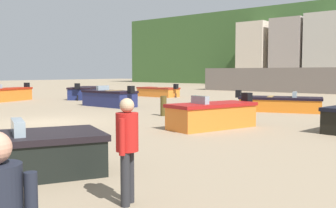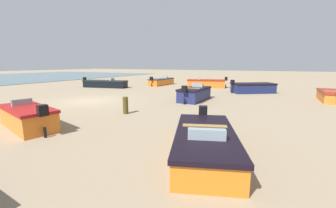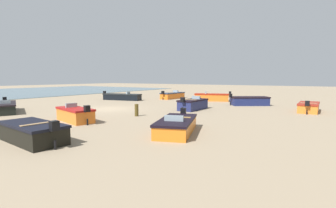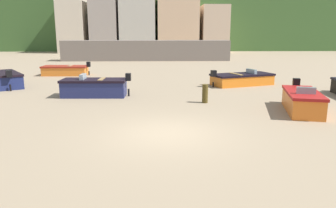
{
  "view_description": "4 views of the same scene",
  "coord_description": "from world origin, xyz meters",
  "px_view_note": "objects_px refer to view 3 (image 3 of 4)",
  "views": [
    {
      "loc": [
        13.86,
        -8.97,
        2.0
      ],
      "look_at": [
        1.1,
        6.36,
        0.41
      ],
      "focal_mm": 42.51,
      "sensor_mm": 36.0,
      "label": 1
    },
    {
      "loc": [
        11.04,
        12.07,
        2.66
      ],
      "look_at": [
        1.61,
        7.28,
        0.67
      ],
      "focal_mm": 22.73,
      "sensor_mm": 36.0,
      "label": 2
    },
    {
      "loc": [
        16.38,
        16.9,
        2.91
      ],
      "look_at": [
        1.56,
        7.45,
        1.03
      ],
      "focal_mm": 26.39,
      "sensor_mm": 36.0,
      "label": 3
    },
    {
      "loc": [
        -0.29,
        -10.62,
        3.39
      ],
      "look_at": [
        0.06,
        0.57,
        0.91
      ],
      "focal_mm": 34.43,
      "sensor_mm": 36.0,
      "label": 4
    }
  ],
  "objects_px": {
    "boat_orange_0": "(75,114)",
    "boat_orange_3": "(212,97)",
    "boat_orange_2": "(177,125)",
    "boat_navy_5": "(193,104)",
    "mooring_post_near_water": "(137,110)",
    "boat_black_1": "(4,107)",
    "boat_orange_4": "(309,107)",
    "boat_navy_8": "(249,101)",
    "boat_orange_7": "(173,95)",
    "boat_black_6": "(122,97)",
    "boat_black_9": "(33,132)"
  },
  "relations": [
    {
      "from": "boat_navy_8",
      "to": "mooring_post_near_water",
      "type": "relative_size",
      "value": 4.48
    },
    {
      "from": "boat_orange_7",
      "to": "boat_orange_4",
      "type": "bearing_deg",
      "value": -12.72
    },
    {
      "from": "boat_orange_2",
      "to": "boat_orange_4",
      "type": "relative_size",
      "value": 1.15
    },
    {
      "from": "boat_orange_3",
      "to": "boat_orange_4",
      "type": "distance_m",
      "value": 11.78
    },
    {
      "from": "boat_orange_0",
      "to": "boat_navy_8",
      "type": "height_order",
      "value": "boat_navy_8"
    },
    {
      "from": "boat_black_1",
      "to": "boat_navy_5",
      "type": "relative_size",
      "value": 1.36
    },
    {
      "from": "boat_navy_8",
      "to": "boat_black_9",
      "type": "distance_m",
      "value": 21.06
    },
    {
      "from": "boat_orange_4",
      "to": "boat_navy_5",
      "type": "xyz_separation_m",
      "value": [
        4.07,
        -9.01,
        0.09
      ]
    },
    {
      "from": "boat_black_6",
      "to": "boat_black_9",
      "type": "xyz_separation_m",
      "value": [
        17.87,
        11.22,
        0.02
      ]
    },
    {
      "from": "boat_black_1",
      "to": "boat_orange_4",
      "type": "xyz_separation_m",
      "value": [
        -14.26,
        21.55,
        -0.02
      ]
    },
    {
      "from": "boat_orange_7",
      "to": "boat_black_9",
      "type": "xyz_separation_m",
      "value": [
        23.36,
        6.84,
        0.0
      ]
    },
    {
      "from": "boat_navy_5",
      "to": "boat_black_1",
      "type": "bearing_deg",
      "value": -139.44
    },
    {
      "from": "boat_orange_0",
      "to": "boat_orange_4",
      "type": "relative_size",
      "value": 0.97
    },
    {
      "from": "boat_navy_8",
      "to": "boat_black_9",
      "type": "relative_size",
      "value": 1.0
    },
    {
      "from": "boat_orange_3",
      "to": "boat_orange_7",
      "type": "distance_m",
      "value": 6.03
    },
    {
      "from": "boat_black_1",
      "to": "boat_black_6",
      "type": "xyz_separation_m",
      "value": [
        -13.9,
        0.35,
        0.0
      ]
    },
    {
      "from": "boat_orange_7",
      "to": "boat_orange_2",
      "type": "bearing_deg",
      "value": -53.74
    },
    {
      "from": "boat_navy_5",
      "to": "boat_orange_0",
      "type": "bearing_deg",
      "value": -109.99
    },
    {
      "from": "boat_black_6",
      "to": "boat_orange_7",
      "type": "bearing_deg",
      "value": 129.35
    },
    {
      "from": "boat_orange_4",
      "to": "boat_black_6",
      "type": "height_order",
      "value": "boat_black_6"
    },
    {
      "from": "boat_orange_4",
      "to": "boat_black_9",
      "type": "bearing_deg",
      "value": -118.27
    },
    {
      "from": "boat_orange_2",
      "to": "boat_orange_7",
      "type": "xyz_separation_m",
      "value": [
        -18.21,
        -11.4,
        0.05
      ]
    },
    {
      "from": "boat_orange_4",
      "to": "boat_black_6",
      "type": "bearing_deg",
      "value": -178.59
    },
    {
      "from": "boat_black_1",
      "to": "mooring_post_near_water",
      "type": "relative_size",
      "value": 5.57
    },
    {
      "from": "boat_navy_5",
      "to": "mooring_post_near_water",
      "type": "bearing_deg",
      "value": -106.4
    },
    {
      "from": "boat_orange_2",
      "to": "boat_black_1",
      "type": "bearing_deg",
      "value": -15.43
    },
    {
      "from": "boat_orange_2",
      "to": "mooring_post_near_water",
      "type": "bearing_deg",
      "value": -50.39
    },
    {
      "from": "mooring_post_near_water",
      "to": "boat_black_1",
      "type": "bearing_deg",
      "value": -67.5
    },
    {
      "from": "boat_orange_2",
      "to": "boat_orange_0",
      "type": "bearing_deg",
      "value": -13.95
    },
    {
      "from": "boat_black_1",
      "to": "boat_navy_8",
      "type": "height_order",
      "value": "boat_navy_8"
    },
    {
      "from": "mooring_post_near_water",
      "to": "boat_navy_8",
      "type": "bearing_deg",
      "value": 156.62
    },
    {
      "from": "boat_orange_4",
      "to": "boat_black_6",
      "type": "relative_size",
      "value": 0.7
    },
    {
      "from": "boat_black_6",
      "to": "mooring_post_near_water",
      "type": "height_order",
      "value": "boat_black_6"
    },
    {
      "from": "boat_orange_3",
      "to": "boat_navy_5",
      "type": "bearing_deg",
      "value": 172.27
    },
    {
      "from": "boat_orange_0",
      "to": "boat_navy_8",
      "type": "distance_m",
      "value": 17.74
    },
    {
      "from": "boat_navy_8",
      "to": "boat_navy_5",
      "type": "bearing_deg",
      "value": -61.88
    },
    {
      "from": "boat_orange_0",
      "to": "boat_orange_3",
      "type": "height_order",
      "value": "boat_orange_3"
    },
    {
      "from": "boat_black_1",
      "to": "boat_orange_4",
      "type": "distance_m",
      "value": 25.84
    },
    {
      "from": "boat_orange_0",
      "to": "boat_black_9",
      "type": "height_order",
      "value": "boat_orange_0"
    },
    {
      "from": "boat_black_9",
      "to": "boat_orange_4",
      "type": "bearing_deg",
      "value": -23.28
    },
    {
      "from": "boat_black_1",
      "to": "mooring_post_near_water",
      "type": "xyz_separation_m",
      "value": [
        -4.42,
        10.68,
        0.04
      ]
    },
    {
      "from": "boat_navy_5",
      "to": "boat_orange_7",
      "type": "relative_size",
      "value": 0.83
    },
    {
      "from": "boat_orange_7",
      "to": "boat_navy_8",
      "type": "xyz_separation_m",
      "value": [
        2.75,
        11.23,
        0.02
      ]
    },
    {
      "from": "boat_orange_2",
      "to": "boat_navy_5",
      "type": "height_order",
      "value": "boat_navy_5"
    },
    {
      "from": "boat_orange_2",
      "to": "boat_orange_4",
      "type": "distance_m",
      "value": 14.17
    },
    {
      "from": "boat_orange_3",
      "to": "boat_black_6",
      "type": "bearing_deg",
      "value": 96.47
    },
    {
      "from": "boat_orange_0",
      "to": "boat_orange_2",
      "type": "bearing_deg",
      "value": -70.32
    },
    {
      "from": "boat_navy_5",
      "to": "boat_black_6",
      "type": "bearing_deg",
      "value": 164.54
    },
    {
      "from": "boat_orange_2",
      "to": "boat_black_6",
      "type": "bearing_deg",
      "value": -58.48
    },
    {
      "from": "boat_black_1",
      "to": "boat_orange_7",
      "type": "distance_m",
      "value": 19.95
    }
  ]
}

